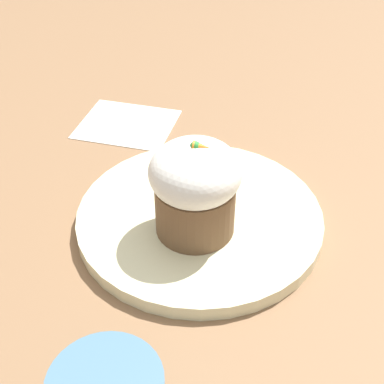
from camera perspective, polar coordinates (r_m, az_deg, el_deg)
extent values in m
plane|color=#846042|center=(0.56, 0.80, -3.36)|extent=(4.00, 4.00, 0.00)
cylinder|color=beige|center=(0.55, 0.80, -2.76)|extent=(0.25, 0.25, 0.02)
cylinder|color=brown|center=(0.51, 0.00, -1.63)|extent=(0.08, 0.08, 0.05)
ellipsoid|color=white|center=(0.49, 0.00, 2.18)|extent=(0.09, 0.09, 0.06)
cone|color=orange|center=(0.47, 1.02, 4.82)|extent=(0.02, 0.01, 0.01)
sphere|color=green|center=(0.47, 0.02, 4.93)|extent=(0.01, 0.01, 0.01)
cube|color=#B7B7BC|center=(0.60, 0.73, 2.29)|extent=(0.03, 0.10, 0.00)
ellipsoid|color=#B7B7BC|center=(0.56, -1.53, -1.06)|extent=(0.04, 0.05, 0.01)
cube|color=white|center=(0.72, -6.93, 7.23)|extent=(0.13, 0.11, 0.00)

